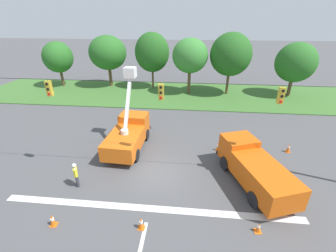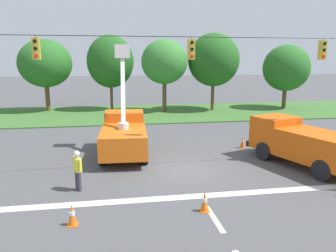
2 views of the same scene
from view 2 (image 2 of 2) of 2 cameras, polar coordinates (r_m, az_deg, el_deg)
ground_plane at (r=16.96m, az=2.65°, el=-7.60°), size 200.00×200.00×0.00m
grass_verge at (r=34.27m, az=-3.63°, el=2.27°), size 56.00×12.00×0.10m
lane_markings at (r=12.63m, az=7.37°, el=-14.64°), size 17.60×15.25×0.01m
signal_gantry at (r=16.08m, az=3.11°, el=7.51°), size 26.20×0.33×7.20m
tree_west at (r=37.45m, az=-20.61°, el=10.14°), size 5.55×5.50×7.64m
tree_centre at (r=36.34m, az=-10.00°, el=10.99°), size 4.99×4.29×8.13m
tree_east at (r=34.49m, az=-0.63°, el=11.09°), size 4.78×4.58×7.60m
tree_far_east at (r=36.00m, az=7.93°, el=11.33°), size 5.45×5.73×8.31m
tree_east_end at (r=39.39m, az=19.90°, el=9.46°), size 5.16×5.04×7.16m
utility_truck_bucket_lift at (r=19.37m, az=-7.67°, el=-1.09°), size 2.79×6.01×6.43m
utility_truck_support_near at (r=18.63m, az=22.65°, el=-2.72°), size 4.32×6.88×2.35m
road_worker at (r=14.60m, az=-15.48°, el=-7.08°), size 0.40×0.58×1.77m
traffic_cone_foreground_left at (r=24.32m, az=25.14°, el=-1.82°), size 0.36×0.36×0.80m
traffic_cone_foreground_right at (r=12.51m, az=6.39°, el=-12.91°), size 0.36×0.36×0.79m
traffic_cone_mid_right at (r=21.36m, az=12.83°, el=-2.79°), size 0.36×0.36×0.76m
traffic_cone_lane_edge_a at (r=11.95m, az=-16.36°, el=-14.62°), size 0.36×0.36×0.77m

